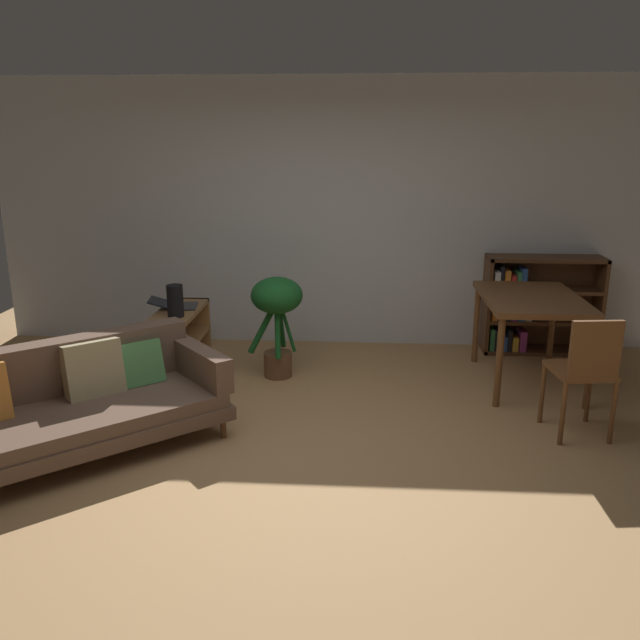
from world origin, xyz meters
TOP-DOWN VIEW (x-y plane):
  - ground_plane at (0.00, 0.00)m, footprint 8.16×8.16m
  - back_wall_panel at (0.00, 2.70)m, footprint 6.80×0.10m
  - fabric_couch at (-1.60, 0.05)m, footprint 2.08×1.96m
  - media_console at (-1.29, 1.67)m, footprint 0.36×1.02m
  - open_laptop at (-1.34, 1.80)m, footprint 0.47×0.34m
  - desk_speaker at (-1.25, 1.48)m, footprint 0.14×0.14m
  - potted_floor_plant at (-0.36, 1.59)m, footprint 0.50×0.46m
  - dining_table at (1.85, 1.56)m, footprint 0.81×1.20m
  - dining_chair_near at (1.98, 0.48)m, footprint 0.44×0.46m
  - bookshelf at (2.10, 2.50)m, footprint 1.14×0.34m

SIDE VIEW (x-z plane):
  - ground_plane at x=0.00m, z-range 0.00..0.00m
  - media_console at x=-1.29m, z-range 0.00..0.58m
  - fabric_couch at x=-1.60m, z-range -0.01..0.72m
  - bookshelf at x=2.10m, z-range -0.02..0.96m
  - dining_chair_near at x=1.98m, z-range 0.07..0.98m
  - open_laptop at x=-1.34m, z-range 0.56..0.64m
  - potted_floor_plant at x=-0.36m, z-range 0.18..1.10m
  - dining_table at x=1.85m, z-range 0.31..1.10m
  - desk_speaker at x=-1.25m, z-range 0.58..0.86m
  - back_wall_panel at x=0.00m, z-range 0.00..2.70m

